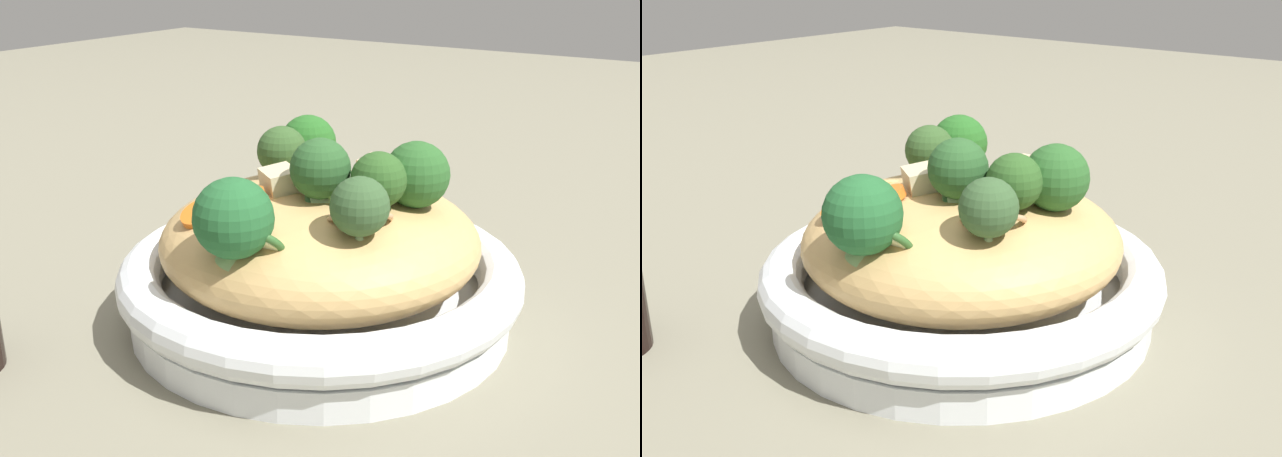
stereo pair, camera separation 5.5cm
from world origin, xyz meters
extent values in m
plane|color=slate|center=(0.00, 0.00, 0.00)|extent=(3.00, 3.00, 0.00)
cylinder|color=white|center=(0.00, 0.00, 0.01)|extent=(0.28, 0.28, 0.02)
torus|color=white|center=(0.00, 0.00, 0.04)|extent=(0.29, 0.29, 0.03)
ellipsoid|color=tan|center=(0.00, 0.00, 0.06)|extent=(0.23, 0.23, 0.08)
torus|color=tan|center=(-0.03, -0.05, 0.10)|extent=(0.06, 0.06, 0.02)
torus|color=tan|center=(0.02, -0.02, 0.10)|extent=(0.09, 0.09, 0.03)
torus|color=tan|center=(-0.02, 0.03, 0.09)|extent=(0.06, 0.05, 0.02)
cone|color=#98B971|center=(-0.01, -0.05, 0.10)|extent=(0.02, 0.02, 0.02)
sphere|color=#2B5221|center=(-0.01, -0.05, 0.12)|extent=(0.04, 0.04, 0.04)
cone|color=#9FB57A|center=(0.05, 0.04, 0.09)|extent=(0.03, 0.03, 0.02)
sphere|color=#245C20|center=(0.05, 0.04, 0.12)|extent=(0.06, 0.06, 0.04)
cone|color=#9CC079|center=(-0.10, 0.00, 0.08)|extent=(0.03, 0.03, 0.02)
sphere|color=#215A2C|center=(-0.10, 0.00, 0.11)|extent=(0.06, 0.06, 0.05)
cone|color=#99BF75|center=(0.02, -0.07, 0.09)|extent=(0.03, 0.03, 0.01)
sphere|color=#285825|center=(0.02, -0.07, 0.12)|extent=(0.06, 0.06, 0.05)
cone|color=#A0C27B|center=(-0.05, -0.06, 0.09)|extent=(0.02, 0.02, 0.02)
sphere|color=#32512C|center=(-0.05, -0.06, 0.11)|extent=(0.05, 0.05, 0.04)
cone|color=#9FC373|center=(-0.02, -0.01, 0.10)|extent=(0.03, 0.03, 0.02)
sphere|color=#285227|center=(-0.02, -0.01, 0.12)|extent=(0.05, 0.05, 0.04)
cone|color=#A5BB72|center=(0.02, 0.05, 0.10)|extent=(0.02, 0.02, 0.01)
sphere|color=#305025|center=(0.02, 0.05, 0.12)|extent=(0.05, 0.05, 0.04)
cylinder|color=orange|center=(0.00, -0.02, 0.10)|extent=(0.02, 0.03, 0.02)
cylinder|color=orange|center=(-0.05, 0.03, 0.10)|extent=(0.04, 0.04, 0.02)
cylinder|color=orange|center=(-0.07, 0.05, 0.09)|extent=(0.03, 0.03, 0.02)
cylinder|color=beige|center=(-0.02, -0.02, 0.10)|extent=(0.05, 0.05, 0.03)
torus|color=#345D31|center=(-0.02, -0.02, 0.10)|extent=(0.05, 0.06, 0.03)
cylinder|color=beige|center=(-0.09, -0.01, 0.09)|extent=(0.03, 0.03, 0.02)
torus|color=#2E5C29|center=(-0.09, -0.01, 0.09)|extent=(0.03, 0.04, 0.03)
cylinder|color=beige|center=(-0.01, -0.03, 0.11)|extent=(0.04, 0.04, 0.02)
torus|color=#38642D|center=(-0.01, -0.03, 0.11)|extent=(0.05, 0.05, 0.02)
cube|color=#D2B28B|center=(0.07, -0.01, 0.10)|extent=(0.03, 0.03, 0.02)
cube|color=beige|center=(-0.02, 0.02, 0.11)|extent=(0.04, 0.04, 0.02)
camera|label=1|loc=(-0.43, -0.28, 0.27)|focal=42.87mm
camera|label=2|loc=(-0.40, -0.32, 0.27)|focal=42.87mm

